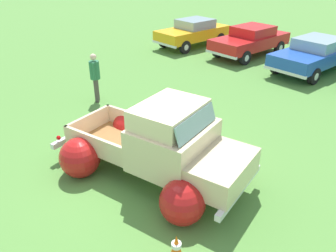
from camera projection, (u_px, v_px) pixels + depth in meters
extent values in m
plane|color=#548C3D|center=(150.00, 173.00, 8.09)|extent=(80.00, 80.00, 0.00)
cylinder|color=black|center=(222.00, 161.00, 7.84)|extent=(0.76, 0.22, 0.76)
cylinder|color=silver|center=(222.00, 161.00, 7.84)|extent=(0.34, 0.23, 0.34)
cylinder|color=black|center=(183.00, 203.00, 6.56)|extent=(0.76, 0.22, 0.76)
cylinder|color=silver|center=(183.00, 203.00, 6.56)|extent=(0.34, 0.23, 0.34)
cylinder|color=black|center=(129.00, 130.00, 9.22)|extent=(0.76, 0.22, 0.76)
cylinder|color=silver|center=(129.00, 130.00, 9.22)|extent=(0.34, 0.23, 0.34)
cylinder|color=black|center=(82.00, 159.00, 7.94)|extent=(0.76, 0.22, 0.76)
cylinder|color=silver|center=(82.00, 159.00, 7.94)|extent=(0.34, 0.23, 0.34)
sphere|color=red|center=(130.00, 127.00, 9.23)|extent=(0.96, 0.96, 0.96)
sphere|color=red|center=(80.00, 158.00, 7.87)|extent=(0.96, 0.96, 0.96)
cube|color=olive|center=(119.00, 142.00, 8.31)|extent=(2.05, 1.55, 0.04)
cube|color=beige|center=(137.00, 123.00, 8.74)|extent=(2.05, 0.09, 0.50)
cube|color=beige|center=(97.00, 147.00, 7.66)|extent=(2.05, 0.09, 0.50)
cube|color=beige|center=(151.00, 145.00, 7.72)|extent=(0.08, 1.54, 0.50)
cube|color=beige|center=(89.00, 124.00, 8.69)|extent=(0.08, 1.54, 0.50)
cube|color=beige|center=(173.00, 145.00, 7.31)|extent=(1.46, 1.70, 0.95)
cube|color=beige|center=(169.00, 115.00, 7.03)|extent=(1.15, 1.54, 0.45)
cube|color=#8CADB7|center=(196.00, 123.00, 6.72)|extent=(0.15, 1.46, 0.38)
cube|color=beige|center=(216.00, 168.00, 6.89)|extent=(1.25, 1.62, 0.55)
sphere|color=red|center=(223.00, 159.00, 7.85)|extent=(0.92, 0.92, 0.92)
sphere|color=red|center=(182.00, 202.00, 6.52)|extent=(0.92, 0.92, 0.92)
cube|color=silver|center=(82.00, 131.00, 8.98)|extent=(0.13, 1.98, 0.14)
cube|color=silver|center=(239.00, 190.00, 6.77)|extent=(0.13, 1.98, 0.14)
sphere|color=red|center=(103.00, 115.00, 9.46)|extent=(0.11, 0.11, 0.11)
sphere|color=red|center=(59.00, 138.00, 8.29)|extent=(0.11, 0.11, 0.11)
cylinder|color=black|center=(185.00, 47.00, 17.19)|extent=(0.36, 0.69, 0.66)
cylinder|color=silver|center=(185.00, 47.00, 17.19)|extent=(0.28, 0.34, 0.30)
cylinder|color=black|center=(164.00, 41.00, 18.26)|extent=(0.36, 0.69, 0.66)
cylinder|color=silver|center=(164.00, 41.00, 18.26)|extent=(0.28, 0.34, 0.30)
cylinder|color=black|center=(220.00, 39.00, 18.74)|extent=(0.36, 0.69, 0.66)
cylinder|color=silver|center=(220.00, 39.00, 18.74)|extent=(0.28, 0.34, 0.30)
cylinder|color=black|center=(199.00, 34.00, 19.82)|extent=(0.36, 0.69, 0.66)
cylinder|color=silver|center=(199.00, 34.00, 19.82)|extent=(0.28, 0.34, 0.30)
cube|color=#F2A819|center=(193.00, 33.00, 18.33)|extent=(2.75, 4.48, 0.55)
cube|color=#8CADB7|center=(195.00, 23.00, 18.19)|extent=(1.90, 2.08, 0.45)
cube|color=silver|center=(217.00, 33.00, 19.64)|extent=(1.76, 0.56, 0.12)
cube|color=silver|center=(164.00, 44.00, 17.25)|extent=(1.76, 0.56, 0.12)
cylinder|color=black|center=(245.00, 58.00, 15.50)|extent=(0.37, 0.69, 0.66)
cylinder|color=silver|center=(245.00, 58.00, 15.50)|extent=(0.28, 0.34, 0.30)
cylinder|color=black|center=(218.00, 51.00, 16.61)|extent=(0.37, 0.69, 0.66)
cylinder|color=silver|center=(218.00, 51.00, 16.61)|extent=(0.28, 0.34, 0.30)
cylinder|color=black|center=(279.00, 48.00, 17.12)|extent=(0.37, 0.69, 0.66)
cylinder|color=silver|center=(279.00, 48.00, 17.12)|extent=(0.28, 0.34, 0.30)
cylinder|color=black|center=(252.00, 42.00, 18.23)|extent=(0.37, 0.69, 0.66)
cylinder|color=silver|center=(252.00, 42.00, 18.23)|extent=(0.28, 0.34, 0.30)
cube|color=red|center=(250.00, 42.00, 16.69)|extent=(2.85, 4.65, 0.55)
cube|color=red|center=(253.00, 31.00, 16.56)|extent=(1.96, 2.16, 0.45)
cube|color=silver|center=(274.00, 40.00, 18.04)|extent=(1.80, 0.58, 0.12)
cube|color=silver|center=(221.00, 54.00, 15.57)|extent=(1.80, 0.58, 0.12)
cylinder|color=black|center=(314.00, 76.00, 13.26)|extent=(0.37, 0.69, 0.66)
cylinder|color=silver|center=(314.00, 76.00, 13.26)|extent=(0.28, 0.34, 0.30)
cylinder|color=black|center=(277.00, 66.00, 14.41)|extent=(0.37, 0.69, 0.66)
cylinder|color=silver|center=(277.00, 66.00, 14.41)|extent=(0.28, 0.34, 0.30)
cylinder|color=black|center=(312.00, 54.00, 16.07)|extent=(0.37, 0.69, 0.66)
cylinder|color=silver|center=(312.00, 54.00, 16.07)|extent=(0.28, 0.34, 0.30)
cube|color=blue|center=(314.00, 55.00, 14.49)|extent=(2.98, 4.85, 0.55)
cube|color=#8CADB7|center=(319.00, 43.00, 14.36)|extent=(2.04, 2.26, 0.45)
cube|color=silver|center=(284.00, 72.00, 13.34)|extent=(1.84, 0.61, 0.12)
cylinder|color=#4C4742|center=(96.00, 91.00, 11.67)|extent=(0.21, 0.21, 0.82)
cylinder|color=#4C4742|center=(97.00, 89.00, 11.82)|extent=(0.21, 0.21, 0.82)
cylinder|color=#2D724C|center=(95.00, 70.00, 11.41)|extent=(0.48, 0.48, 0.62)
cylinder|color=#2D724C|center=(94.00, 71.00, 11.20)|extent=(0.13, 0.13, 0.58)
cylinder|color=beige|center=(95.00, 67.00, 11.59)|extent=(0.13, 0.13, 0.58)
sphere|color=beige|center=(93.00, 57.00, 11.20)|extent=(0.31, 0.31, 0.22)
cone|color=orange|center=(176.00, 249.00, 5.61)|extent=(0.28, 0.28, 0.60)
cylinder|color=white|center=(176.00, 245.00, 5.57)|extent=(0.17, 0.17, 0.08)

